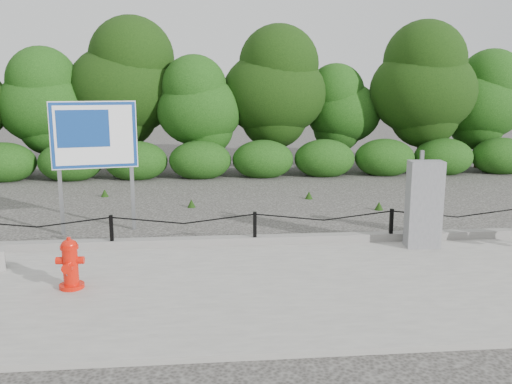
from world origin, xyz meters
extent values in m
plane|color=#2D2B28|center=(0.00, 0.00, 0.00)|extent=(90.00, 90.00, 0.00)
cube|color=gray|center=(0.00, -2.00, 0.04)|extent=(14.00, 4.00, 0.08)
cube|color=slate|center=(0.00, 0.05, 0.15)|extent=(14.00, 0.22, 0.14)
cube|color=black|center=(-2.50, 0.00, 0.38)|extent=(0.06, 0.06, 0.60)
cube|color=black|center=(0.00, 0.00, 0.38)|extent=(0.06, 0.06, 0.60)
cube|color=black|center=(2.50, 0.00, 0.38)|extent=(0.06, 0.06, 0.60)
cylinder|color=black|center=(-3.75, 0.00, 0.60)|extent=(2.50, 0.02, 0.02)
cylinder|color=black|center=(-1.25, 0.00, 0.60)|extent=(2.50, 0.02, 0.02)
cylinder|color=black|center=(1.25, 0.00, 0.60)|extent=(2.50, 0.02, 0.02)
cylinder|color=black|center=(3.75, 0.00, 0.60)|extent=(2.50, 0.02, 0.02)
cylinder|color=black|center=(-6.00, 9.00, 1.00)|extent=(0.18, 0.18, 2.00)
ellipsoid|color=#244710|center=(-6.00, 9.00, 2.40)|extent=(2.96, 2.56, 3.20)
cylinder|color=black|center=(-3.50, 9.40, 1.25)|extent=(0.18, 0.18, 2.50)
ellipsoid|color=#244710|center=(-3.50, 9.40, 3.00)|extent=(3.70, 3.20, 4.00)
cylinder|color=black|center=(-1.00, 8.60, 0.94)|extent=(0.18, 0.18, 1.88)
ellipsoid|color=#244710|center=(-1.00, 8.60, 2.25)|extent=(2.78, 2.40, 3.00)
cylinder|color=black|center=(1.50, 9.00, 1.19)|extent=(0.18, 0.18, 2.37)
ellipsoid|color=#244710|center=(1.50, 9.00, 2.85)|extent=(3.51, 3.04, 3.80)
cylinder|color=black|center=(4.00, 9.40, 0.88)|extent=(0.18, 0.18, 1.77)
ellipsoid|color=#244710|center=(4.00, 9.40, 2.12)|extent=(2.61, 2.26, 2.83)
cylinder|color=black|center=(6.50, 8.60, 1.22)|extent=(0.18, 0.18, 2.44)
ellipsoid|color=#244710|center=(6.50, 8.60, 2.93)|extent=(3.61, 3.12, 3.90)
cylinder|color=black|center=(8.80, 9.00, 1.00)|extent=(0.18, 0.18, 2.01)
ellipsoid|color=#244710|center=(8.80, 9.00, 2.41)|extent=(2.97, 2.57, 3.21)
cylinder|color=red|center=(-2.76, -1.85, 0.11)|extent=(0.35, 0.35, 0.06)
cylinder|color=red|center=(-2.76, -1.85, 0.40)|extent=(0.22, 0.22, 0.52)
cylinder|color=red|center=(-2.76, -1.85, 0.68)|extent=(0.25, 0.25, 0.05)
ellipsoid|color=red|center=(-2.76, -1.85, 0.70)|extent=(0.23, 0.23, 0.17)
cylinder|color=red|center=(-2.76, -1.85, 0.80)|extent=(0.06, 0.06, 0.05)
cylinder|color=red|center=(-2.91, -1.85, 0.48)|extent=(0.10, 0.11, 0.11)
cylinder|color=red|center=(-2.62, -1.85, 0.48)|extent=(0.10, 0.11, 0.11)
cylinder|color=red|center=(-2.77, -2.00, 0.43)|extent=(0.15, 0.12, 0.14)
cylinder|color=slate|center=(-2.79, -1.98, 0.35)|extent=(0.01, 0.05, 0.11)
cube|color=gray|center=(2.92, -0.40, 0.84)|extent=(0.61, 0.38, 1.53)
cube|color=slate|center=(2.92, -0.19, 0.92)|extent=(0.07, 0.07, 1.68)
cube|color=slate|center=(-3.66, 1.32, 1.29)|extent=(0.09, 0.09, 2.59)
cube|color=slate|center=(-2.32, 1.58, 1.29)|extent=(0.09, 0.09, 2.59)
cube|color=white|center=(-2.98, 1.40, 1.94)|extent=(1.60, 0.36, 1.29)
cube|color=navy|center=(-2.97, 1.37, 1.94)|extent=(1.56, 0.31, 1.26)
cube|color=navy|center=(-3.16, 1.32, 2.07)|extent=(0.95, 0.19, 0.71)
camera|label=1|loc=(-0.87, -9.28, 2.88)|focal=38.00mm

